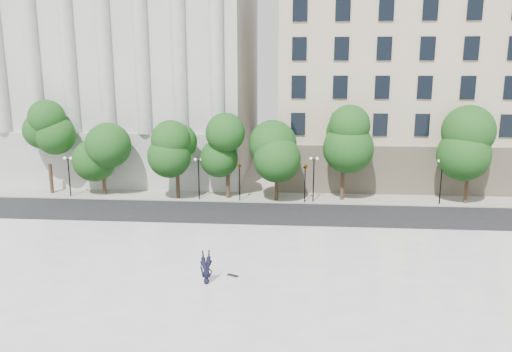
% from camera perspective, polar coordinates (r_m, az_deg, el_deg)
% --- Properties ---
extents(ground, '(160.00, 160.00, 0.00)m').
position_cam_1_polar(ground, '(26.92, -4.19, -15.76)').
color(ground, '#B1AEA7').
rests_on(ground, ground).
extents(plaza, '(44.00, 22.00, 0.45)m').
position_cam_1_polar(plaza, '(29.48, -3.30, -12.63)').
color(plaza, white).
rests_on(plaza, ground).
extents(street, '(60.00, 8.00, 0.02)m').
position_cam_1_polar(street, '(43.50, -0.62, -4.50)').
color(street, black).
rests_on(street, ground).
extents(far_sidewalk, '(60.00, 4.00, 0.12)m').
position_cam_1_polar(far_sidewalk, '(49.23, 0.01, -2.41)').
color(far_sidewalk, '#B3B1A5').
rests_on(far_sidewalk, ground).
extents(building_west, '(31.50, 27.65, 25.60)m').
position_cam_1_polar(building_west, '(65.38, -14.30, 12.27)').
color(building_west, silver).
rests_on(building_west, ground).
extents(building_east, '(36.00, 26.15, 23.00)m').
position_cam_1_polar(building_east, '(64.43, 19.47, 10.40)').
color(building_east, beige).
rests_on(building_east, ground).
extents(traffic_light_west, '(0.48, 1.67, 4.16)m').
position_cam_1_polar(traffic_light_west, '(46.90, -1.90, 1.34)').
color(traffic_light_west, black).
rests_on(traffic_light_west, ground).
extents(traffic_light_east, '(0.92, 1.91, 4.26)m').
position_cam_1_polar(traffic_light_east, '(46.61, 5.66, 1.34)').
color(traffic_light_east, black).
rests_on(traffic_light_east, ground).
extents(person_lying, '(1.29, 2.14, 0.55)m').
position_cam_1_polar(person_lying, '(29.44, -5.66, -11.63)').
color(person_lying, black).
rests_on(person_lying, plaza).
extents(skateboard, '(0.71, 0.46, 0.07)m').
position_cam_1_polar(skateboard, '(30.39, -2.67, -11.28)').
color(skateboard, black).
rests_on(skateboard, plaza).
extents(street_trees, '(44.42, 4.70, 7.76)m').
position_cam_1_polar(street_trees, '(47.56, -1.06, 3.47)').
color(street_trees, '#382619').
rests_on(street_trees, ground).
extents(lamp_posts, '(36.40, 0.28, 4.40)m').
position_cam_1_polar(lamp_posts, '(47.20, -0.12, 0.53)').
color(lamp_posts, black).
rests_on(lamp_posts, ground).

